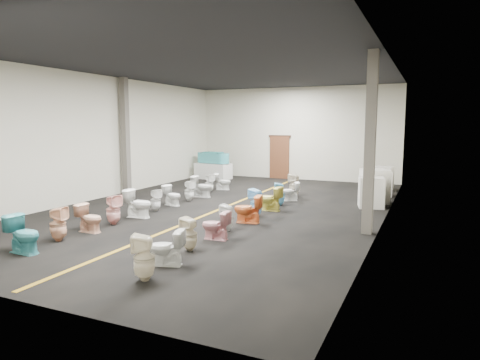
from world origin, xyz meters
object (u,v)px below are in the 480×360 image
(bathtub, at_px, (213,157))
(toilet_right_3, at_px, (216,225))
(toilet_right_2, at_px, (189,234))
(toilet_right_10, at_px, (294,185))
(appliance_crate_a, at_px, (371,192))
(toilet_right_5, at_px, (248,209))
(toilet_right_6, at_px, (256,202))
(appliance_crate_d, at_px, (384,178))
(toilet_left_9, at_px, (209,183))
(toilet_left_5, at_px, (156,200))
(toilet_right_8, at_px, (280,194))
(toilet_left_3, at_px, (113,210))
(toilet_left_10, at_px, (223,182))
(toilet_left_6, at_px, (172,195))
(toilet_left_7, at_px, (189,191))
(display_table, at_px, (213,171))
(toilet_right_4, at_px, (227,218))
(appliance_crate_b, at_px, (375,186))
(toilet_left_8, at_px, (202,186))
(toilet_right_9, at_px, (290,191))
(toilet_left_1, at_px, (58,224))
(toilet_left_0, at_px, (24,234))
(appliance_crate_c, at_px, (380,183))
(toilet_left_2, at_px, (90,218))
(toilet_left_4, at_px, (138,204))
(toilet_right_7, at_px, (270,199))
(toilet_right_1, at_px, (166,248))
(toilet_right_0, at_px, (144,258))

(bathtub, distance_m, toilet_right_3, 11.35)
(bathtub, bearing_deg, toilet_right_2, -52.18)
(toilet_right_10, bearing_deg, appliance_crate_a, 75.33)
(toilet_right_5, distance_m, toilet_right_6, 0.91)
(appliance_crate_d, distance_m, toilet_left_9, 7.22)
(toilet_left_5, height_order, toilet_right_8, toilet_right_8)
(toilet_left_3, distance_m, toilet_left_10, 6.79)
(bathtub, height_order, appliance_crate_a, bathtub)
(toilet_left_6, xyz_separation_m, toilet_left_7, (0.09, 0.95, 0.03))
(display_table, distance_m, toilet_right_4, 10.53)
(toilet_right_3, relative_size, toilet_right_5, 0.89)
(appliance_crate_b, height_order, toilet_right_2, appliance_crate_b)
(toilet_left_8, height_order, toilet_right_10, toilet_right_10)
(toilet_right_6, relative_size, toilet_right_9, 1.21)
(toilet_right_6, bearing_deg, toilet_left_6, -82.95)
(toilet_left_1, bearing_deg, toilet_right_8, -41.51)
(toilet_left_0, distance_m, toilet_left_1, 1.00)
(appliance_crate_c, relative_size, toilet_right_9, 1.38)
(toilet_right_3, bearing_deg, toilet_left_1, -67.29)
(toilet_left_1, distance_m, toilet_left_8, 6.71)
(toilet_left_0, relative_size, toilet_left_3, 0.98)
(toilet_left_2, distance_m, toilet_right_2, 3.18)
(toilet_left_1, bearing_deg, toilet_left_8, -14.84)
(toilet_left_1, relative_size, toilet_right_3, 1.18)
(toilet_left_7, bearing_deg, toilet_left_4, -161.51)
(toilet_left_7, bearing_deg, toilet_left_6, -167.21)
(toilet_left_8, xyz_separation_m, toilet_right_7, (3.21, -1.35, -0.01))
(appliance_crate_a, distance_m, toilet_right_9, 2.82)
(toilet_right_4, bearing_deg, toilet_right_8, -175.44)
(toilet_left_0, distance_m, toilet_right_1, 3.27)
(appliance_crate_a, relative_size, toilet_left_4, 1.21)
(toilet_left_0, height_order, toilet_left_10, toilet_left_0)
(appliance_crate_b, xyz_separation_m, toilet_right_10, (-2.95, 0.19, -0.15))
(toilet_right_0, height_order, toilet_right_7, toilet_right_0)
(toilet_right_3, bearing_deg, toilet_left_5, -127.34)
(appliance_crate_a, bearing_deg, toilet_left_0, -126.53)
(toilet_right_3, xyz_separation_m, toilet_right_5, (0.02, 1.91, 0.04))
(toilet_right_0, bearing_deg, toilet_left_3, -156.76)
(toilet_right_6, bearing_deg, toilet_right_10, -166.02)
(toilet_left_6, relative_size, toilet_left_7, 0.92)
(toilet_left_3, xyz_separation_m, toilet_left_9, (-0.19, 5.87, -0.04))
(appliance_crate_b, xyz_separation_m, toilet_right_2, (-2.95, -7.54, -0.21))
(appliance_crate_c, height_order, toilet_left_1, appliance_crate_c)
(toilet_right_5, xyz_separation_m, toilet_right_9, (0.03, 3.78, -0.05))
(appliance_crate_c, height_order, toilet_right_1, appliance_crate_c)
(toilet_left_5, bearing_deg, toilet_right_6, -53.85)
(toilet_left_6, relative_size, toilet_right_9, 1.01)
(appliance_crate_a, xyz_separation_m, toilet_right_2, (-2.95, -6.66, -0.13))
(display_table, height_order, toilet_right_5, toilet_right_5)
(appliance_crate_d, relative_size, toilet_right_5, 1.25)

